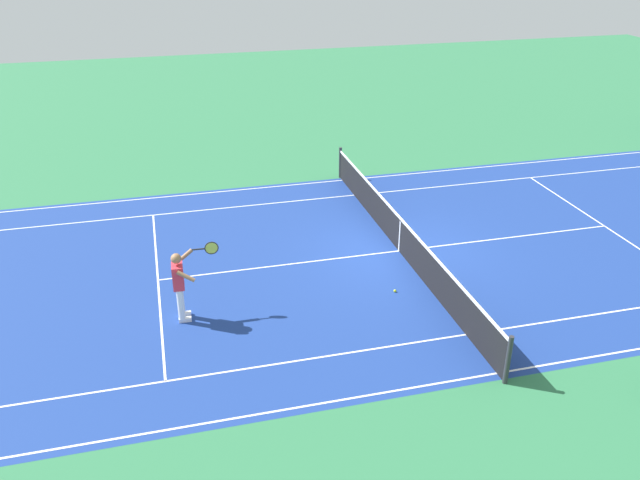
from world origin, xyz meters
The scene contains 6 objects.
ground_plane centered at (0.00, 0.00, 0.00)m, with size 60.00×60.00×0.00m, color #2D7247.
court_slab centered at (0.00, 0.00, 0.00)m, with size 24.20×11.40×0.00m, color navy.
court_line_markings centered at (0.00, 0.00, 0.00)m, with size 23.85×11.05×0.01m.
tennis_net centered at (0.00, 0.00, 0.49)m, with size 0.10×11.70×1.08m.
tennis_player_near centered at (5.89, 1.92, 0.93)m, with size 1.08×0.78×1.70m.
tennis_ball centered at (0.87, 2.02, 0.03)m, with size 0.07×0.07×0.07m, color #CCE01E.
Camera 1 is at (6.05, 14.83, 8.15)m, focal length 36.93 mm.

